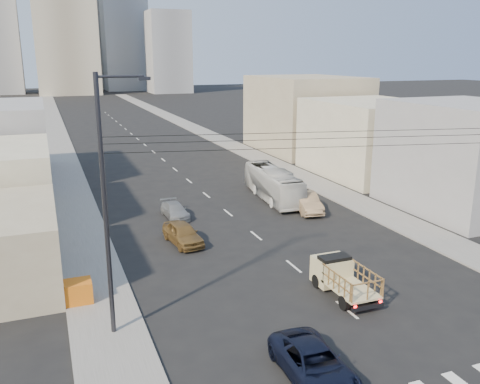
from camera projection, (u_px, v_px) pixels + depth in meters
ground at (370, 329)px, 24.29m from camera, size 420.00×420.00×0.00m
sidewalk_left at (57, 136)px, 83.22m from camera, size 3.50×180.00×0.12m
sidewalk_right at (195, 128)px, 91.43m from camera, size 3.50×180.00×0.12m
lane_dashes at (149, 148)px, 72.03m from camera, size 0.15×104.00×0.01m
flatbed_pickup at (342, 275)px, 27.56m from camera, size 1.95×4.41×1.90m
navy_pickup at (314, 364)px, 20.33m from camera, size 2.45×5.03×1.38m
city_bus at (273, 184)px, 46.03m from camera, size 3.24×10.33×2.83m
sedan_brown at (183, 233)px, 35.15m from camera, size 2.30×4.55×1.49m
sedan_tan at (306, 202)px, 42.52m from camera, size 2.56×5.05×1.59m
sedan_grey at (175, 210)px, 40.95m from camera, size 1.79×4.08×1.17m
streetlamp_left at (107, 202)px, 22.25m from camera, size 2.36×0.25×12.00m
overhead_wires at (364, 138)px, 23.33m from camera, size 23.01×5.02×0.72m
crate_stack at (74, 292)px, 26.52m from camera, size 1.80×1.20×1.14m
bldg_right_near at (466, 157)px, 42.38m from camera, size 10.00×12.00×9.00m
bldg_right_mid at (371, 138)px, 55.29m from camera, size 11.00×14.00×8.00m
bldg_right_far at (305, 114)px, 69.62m from camera, size 12.00×16.00×10.00m
high_rise_tower at (62, 2)px, 168.25m from camera, size 20.00×20.00×60.00m
midrise_ne at (124, 36)px, 192.03m from camera, size 16.00×16.00×40.00m
midrise_back at (87, 32)px, 200.83m from camera, size 18.00×18.00×44.00m
midrise_east at (168, 52)px, 179.76m from camera, size 14.00×14.00×28.00m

